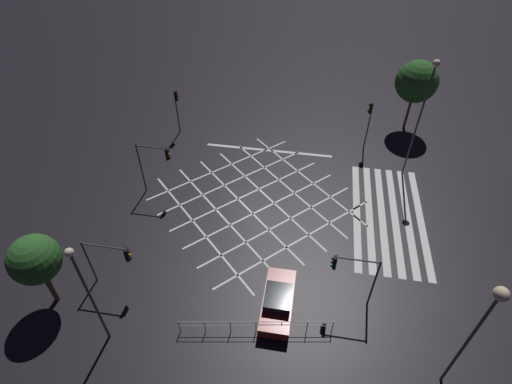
{
  "coord_description": "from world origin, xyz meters",
  "views": [
    {
      "loc": [
        -21.71,
        -3.66,
        20.52
      ],
      "look_at": [
        0.0,
        0.0,
        0.91
      ],
      "focal_mm": 28.0,
      "sensor_mm": 36.0,
      "label": 1
    }
  ],
  "objects_px": {
    "traffic_light_ne_cross": "(177,103)",
    "street_lamp_east": "(85,285)",
    "street_tree_near": "(35,260)",
    "waiting_car": "(278,301)",
    "traffic_light_median_north": "(155,159)",
    "street_tree_far": "(417,82)",
    "street_lamp_far": "(425,99)",
    "traffic_light_sw_cross": "(352,270)",
    "traffic_light_nw_cross": "(111,256)",
    "traffic_light_se_cross": "(369,117)",
    "street_lamp_west": "(486,315)"
  },
  "relations": [
    {
      "from": "traffic_light_sw_cross",
      "to": "traffic_light_se_cross",
      "type": "relative_size",
      "value": 0.89
    },
    {
      "from": "traffic_light_ne_cross",
      "to": "traffic_light_se_cross",
      "type": "xyz_separation_m",
      "value": [
        0.13,
        -16.6,
        0.2
      ]
    },
    {
      "from": "street_tree_near",
      "to": "waiting_car",
      "type": "distance_m",
      "value": 13.41
    },
    {
      "from": "street_tree_near",
      "to": "street_tree_far",
      "type": "height_order",
      "value": "street_tree_far"
    },
    {
      "from": "traffic_light_sw_cross",
      "to": "traffic_light_nw_cross",
      "type": "distance_m",
      "value": 13.6
    },
    {
      "from": "street_tree_far",
      "to": "waiting_car",
      "type": "height_order",
      "value": "street_tree_far"
    },
    {
      "from": "street_tree_far",
      "to": "waiting_car",
      "type": "xyz_separation_m",
      "value": [
        -21.24,
        9.34,
        -3.99
      ]
    },
    {
      "from": "waiting_car",
      "to": "street_lamp_far",
      "type": "bearing_deg",
      "value": -31.03
    },
    {
      "from": "traffic_light_se_cross",
      "to": "traffic_light_nw_cross",
      "type": "bearing_deg",
      "value": 48.44
    },
    {
      "from": "street_lamp_far",
      "to": "waiting_car",
      "type": "bearing_deg",
      "value": 148.97
    },
    {
      "from": "street_lamp_west",
      "to": "street_tree_far",
      "type": "bearing_deg",
      "value": -1.55
    },
    {
      "from": "traffic_light_se_cross",
      "to": "traffic_light_median_north",
      "type": "distance_m",
      "value": 17.66
    },
    {
      "from": "traffic_light_nw_cross",
      "to": "street_lamp_far",
      "type": "height_order",
      "value": "street_lamp_far"
    },
    {
      "from": "traffic_light_sw_cross",
      "to": "waiting_car",
      "type": "bearing_deg",
      "value": 15.88
    },
    {
      "from": "street_lamp_west",
      "to": "street_tree_far",
      "type": "xyz_separation_m",
      "value": [
        23.96,
        -0.65,
        -1.37
      ]
    },
    {
      "from": "traffic_light_ne_cross",
      "to": "waiting_car",
      "type": "xyz_separation_m",
      "value": [
        -16.94,
        -11.23,
        -2.36
      ]
    },
    {
      "from": "traffic_light_se_cross",
      "to": "street_tree_far",
      "type": "distance_m",
      "value": 5.93
    },
    {
      "from": "traffic_light_median_north",
      "to": "street_lamp_east",
      "type": "bearing_deg",
      "value": -84.17
    },
    {
      "from": "traffic_light_median_north",
      "to": "traffic_light_nw_cross",
      "type": "relative_size",
      "value": 1.22
    },
    {
      "from": "traffic_light_median_north",
      "to": "traffic_light_nw_cross",
      "type": "height_order",
      "value": "traffic_light_median_north"
    },
    {
      "from": "traffic_light_se_cross",
      "to": "traffic_light_ne_cross",
      "type": "bearing_deg",
      "value": 0.43
    },
    {
      "from": "traffic_light_sw_cross",
      "to": "traffic_light_median_north",
      "type": "height_order",
      "value": "traffic_light_median_north"
    },
    {
      "from": "traffic_light_sw_cross",
      "to": "traffic_light_nw_cross",
      "type": "bearing_deg",
      "value": 4.37
    },
    {
      "from": "street_lamp_west",
      "to": "street_lamp_east",
      "type": "bearing_deg",
      "value": 92.01
    },
    {
      "from": "traffic_light_ne_cross",
      "to": "street_lamp_east",
      "type": "xyz_separation_m",
      "value": [
        -20.28,
        -2.35,
        1.75
      ]
    },
    {
      "from": "traffic_light_se_cross",
      "to": "waiting_car",
      "type": "bearing_deg",
      "value": 72.52
    },
    {
      "from": "traffic_light_median_north",
      "to": "street_tree_far",
      "type": "height_order",
      "value": "street_tree_far"
    },
    {
      "from": "street_tree_near",
      "to": "waiting_car",
      "type": "height_order",
      "value": "street_tree_near"
    },
    {
      "from": "traffic_light_sw_cross",
      "to": "street_tree_near",
      "type": "xyz_separation_m",
      "value": [
        -2.71,
        16.81,
        0.74
      ]
    },
    {
      "from": "waiting_car",
      "to": "street_tree_near",
      "type": "bearing_deg",
      "value": 97.09
    },
    {
      "from": "traffic_light_ne_cross",
      "to": "traffic_light_nw_cross",
      "type": "relative_size",
      "value": 1.18
    },
    {
      "from": "traffic_light_ne_cross",
      "to": "traffic_light_sw_cross",
      "type": "distance_m",
      "value": 21.87
    },
    {
      "from": "traffic_light_se_cross",
      "to": "traffic_light_median_north",
      "type": "xyz_separation_m",
      "value": [
        -8.51,
        15.47,
        0.01
      ]
    },
    {
      "from": "traffic_light_ne_cross",
      "to": "street_tree_near",
      "type": "distance_m",
      "value": 18.65
    },
    {
      "from": "traffic_light_se_cross",
      "to": "street_tree_far",
      "type": "height_order",
      "value": "street_tree_far"
    },
    {
      "from": "traffic_light_median_north",
      "to": "street_lamp_far",
      "type": "relative_size",
      "value": 0.46
    },
    {
      "from": "traffic_light_sw_cross",
      "to": "traffic_light_nw_cross",
      "type": "relative_size",
      "value": 1.12
    },
    {
      "from": "street_lamp_east",
      "to": "street_lamp_far",
      "type": "bearing_deg",
      "value": -44.88
    },
    {
      "from": "traffic_light_nw_cross",
      "to": "street_lamp_east",
      "type": "bearing_deg",
      "value": -76.27
    },
    {
      "from": "traffic_light_median_north",
      "to": "street_lamp_far",
      "type": "distance_m",
      "value": 19.7
    },
    {
      "from": "street_lamp_east",
      "to": "street_lamp_far",
      "type": "distance_m",
      "value": 24.68
    },
    {
      "from": "street_lamp_far",
      "to": "street_tree_near",
      "type": "bearing_deg",
      "value": 126.23
    },
    {
      "from": "street_lamp_east",
      "to": "street_tree_near",
      "type": "xyz_separation_m",
      "value": [
        1.72,
        4.09,
        -1.07
      ]
    },
    {
      "from": "street_lamp_west",
      "to": "street_tree_near",
      "type": "distance_m",
      "value": 21.81
    },
    {
      "from": "street_lamp_west",
      "to": "waiting_car",
      "type": "relative_size",
      "value": 1.81
    },
    {
      "from": "street_lamp_west",
      "to": "street_tree_far",
      "type": "height_order",
      "value": "street_lamp_west"
    },
    {
      "from": "traffic_light_sw_cross",
      "to": "street_tree_near",
      "type": "distance_m",
      "value": 17.04
    },
    {
      "from": "street_lamp_far",
      "to": "street_tree_near",
      "type": "height_order",
      "value": "street_lamp_far"
    },
    {
      "from": "street_lamp_east",
      "to": "waiting_car",
      "type": "height_order",
      "value": "street_lamp_east"
    },
    {
      "from": "street_lamp_west",
      "to": "waiting_car",
      "type": "height_order",
      "value": "street_lamp_west"
    }
  ]
}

